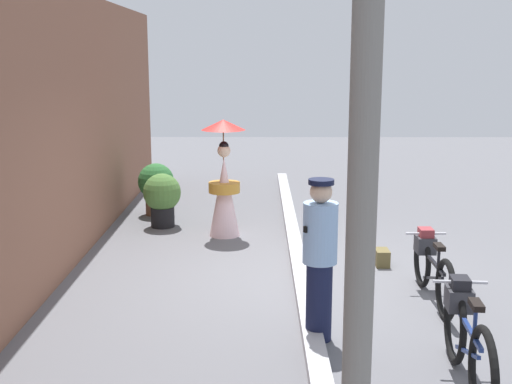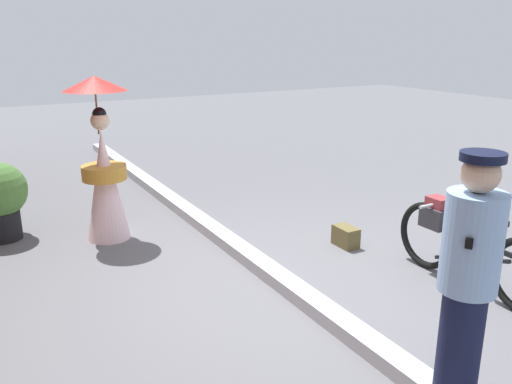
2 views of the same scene
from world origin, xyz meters
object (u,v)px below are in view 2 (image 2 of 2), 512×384
(backpack_on_pavement, at_px, (346,236))
(person_officer, at_px, (468,280))
(potted_plant_by_door, at_px, (0,196))
(bicycle_far_side, at_px, (464,245))
(person_with_parasol, at_px, (103,165))

(backpack_on_pavement, bearing_deg, person_officer, 155.89)
(person_officer, relative_size, potted_plant_by_door, 1.82)
(person_officer, distance_m, potted_plant_by_door, 5.01)
(bicycle_far_side, height_order, person_officer, person_officer)
(bicycle_far_side, relative_size, potted_plant_by_door, 1.95)
(bicycle_far_side, xyz_separation_m, backpack_on_pavement, (1.27, 0.33, -0.28))
(bicycle_far_side, relative_size, person_officer, 1.07)
(bicycle_far_side, xyz_separation_m, potted_plant_by_door, (3.37, 3.58, 0.11))
(person_officer, bearing_deg, person_with_parasol, 16.09)
(bicycle_far_side, bearing_deg, potted_plant_by_door, 46.76)
(person_officer, bearing_deg, potted_plant_by_door, 25.85)
(potted_plant_by_door, relative_size, backpack_on_pavement, 3.06)
(backpack_on_pavement, bearing_deg, person_with_parasol, 55.04)
(potted_plant_by_door, bearing_deg, bicycle_far_side, -133.24)
(person_with_parasol, xyz_separation_m, potted_plant_by_door, (0.55, 1.04, -0.35))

